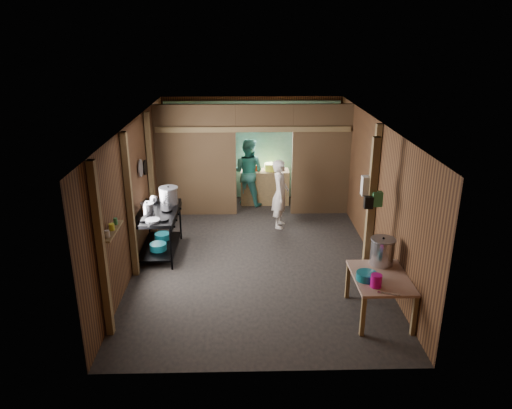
{
  "coord_description": "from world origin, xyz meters",
  "views": [
    {
      "loc": [
        -0.22,
        -8.63,
        4.18
      ],
      "look_at": [
        0.0,
        -0.2,
        1.1
      ],
      "focal_mm": 33.91,
      "sensor_mm": 36.0,
      "label": 1
    }
  ],
  "objects_px": {
    "gas_range": "(159,233)",
    "yellow_tub": "(271,167)",
    "stove_pot_large": "(169,196)",
    "stock_pot": "(382,252)",
    "prep_table": "(379,296)",
    "pink_bucket": "(376,281)",
    "cook": "(280,194)"
  },
  "relations": [
    {
      "from": "stock_pot",
      "to": "pink_bucket",
      "type": "height_order",
      "value": "stock_pot"
    },
    {
      "from": "prep_table",
      "to": "yellow_tub",
      "type": "bearing_deg",
      "value": 104.89
    },
    {
      "from": "stock_pot",
      "to": "prep_table",
      "type": "bearing_deg",
      "value": -105.53
    },
    {
      "from": "prep_table",
      "to": "pink_bucket",
      "type": "bearing_deg",
      "value": -117.62
    },
    {
      "from": "gas_range",
      "to": "prep_table",
      "type": "relative_size",
      "value": 1.33
    },
    {
      "from": "cook",
      "to": "yellow_tub",
      "type": "bearing_deg",
      "value": 13.57
    },
    {
      "from": "gas_range",
      "to": "pink_bucket",
      "type": "relative_size",
      "value": 7.8
    },
    {
      "from": "pink_bucket",
      "to": "yellow_tub",
      "type": "xyz_separation_m",
      "value": [
        -1.22,
        5.48,
        0.18
      ]
    },
    {
      "from": "prep_table",
      "to": "stove_pot_large",
      "type": "bearing_deg",
      "value": 143.07
    },
    {
      "from": "stove_pot_large",
      "to": "stock_pot",
      "type": "xyz_separation_m",
      "value": [
        3.65,
        -2.25,
        -0.18
      ]
    },
    {
      "from": "prep_table",
      "to": "stove_pot_large",
      "type": "relative_size",
      "value": 3.01
    },
    {
      "from": "pink_bucket",
      "to": "cook",
      "type": "height_order",
      "value": "cook"
    },
    {
      "from": "yellow_tub",
      "to": "cook",
      "type": "bearing_deg",
      "value": -85.61
    },
    {
      "from": "stove_pot_large",
      "to": "prep_table",
      "type": "bearing_deg",
      "value": -36.93
    },
    {
      "from": "pink_bucket",
      "to": "yellow_tub",
      "type": "distance_m",
      "value": 5.62
    },
    {
      "from": "gas_range",
      "to": "cook",
      "type": "xyz_separation_m",
      "value": [
        2.45,
        1.34,
        0.32
      ]
    },
    {
      "from": "stove_pot_large",
      "to": "pink_bucket",
      "type": "bearing_deg",
      "value": -41.25
    },
    {
      "from": "cook",
      "to": "stove_pot_large",
      "type": "bearing_deg",
      "value": 121.81
    },
    {
      "from": "prep_table",
      "to": "yellow_tub",
      "type": "height_order",
      "value": "yellow_tub"
    },
    {
      "from": "stove_pot_large",
      "to": "stock_pot",
      "type": "height_order",
      "value": "stove_pot_large"
    },
    {
      "from": "gas_range",
      "to": "prep_table",
      "type": "xyz_separation_m",
      "value": [
        3.71,
        -2.27,
        -0.11
      ]
    },
    {
      "from": "stock_pot",
      "to": "pink_bucket",
      "type": "xyz_separation_m",
      "value": [
        -0.27,
        -0.71,
        -0.11
      ]
    },
    {
      "from": "gas_range",
      "to": "yellow_tub",
      "type": "relative_size",
      "value": 4.62
    },
    {
      "from": "stove_pot_large",
      "to": "yellow_tub",
      "type": "height_order",
      "value": "stove_pot_large"
    },
    {
      "from": "stove_pot_large",
      "to": "cook",
      "type": "bearing_deg",
      "value": 22.62
    },
    {
      "from": "gas_range",
      "to": "cook",
      "type": "relative_size",
      "value": 0.98
    },
    {
      "from": "stove_pot_large",
      "to": "stock_pot",
      "type": "relative_size",
      "value": 0.83
    },
    {
      "from": "gas_range",
      "to": "yellow_tub",
      "type": "bearing_deg",
      "value": 51.24
    },
    {
      "from": "cook",
      "to": "prep_table",
      "type": "bearing_deg",
      "value": -151.63
    },
    {
      "from": "gas_range",
      "to": "stove_pot_large",
      "type": "distance_m",
      "value": 0.75
    },
    {
      "from": "prep_table",
      "to": "cook",
      "type": "distance_m",
      "value": 3.85
    },
    {
      "from": "stove_pot_large",
      "to": "yellow_tub",
      "type": "relative_size",
      "value": 1.15
    }
  ]
}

